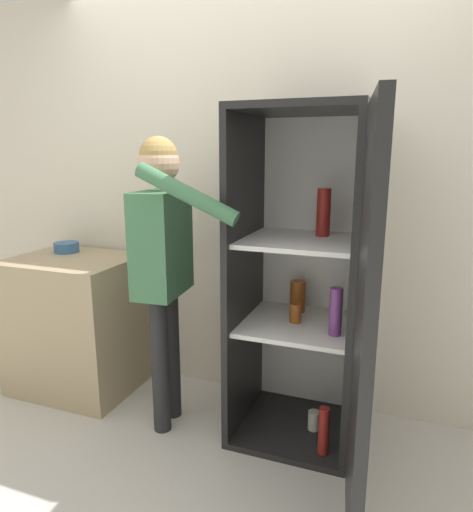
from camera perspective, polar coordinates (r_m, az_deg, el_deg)
ground_plane at (r=2.46m, az=-6.09°, el=-26.32°), size 12.00×12.00×0.00m
wall_back at (r=2.83m, az=2.26°, el=7.22°), size 7.00×0.06×2.55m
refrigerator at (r=2.35m, az=9.59°, el=-3.92°), size 0.78×1.28×1.78m
person at (r=2.49m, az=-9.15°, el=1.23°), size 0.64×0.50×1.63m
counter at (r=3.24m, az=-19.23°, el=-7.88°), size 0.78×0.64×0.89m
bowl at (r=3.30m, az=-20.48°, el=1.02°), size 0.16×0.16×0.07m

